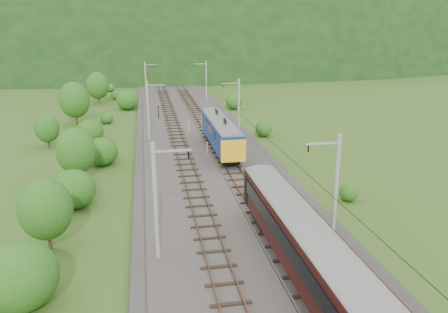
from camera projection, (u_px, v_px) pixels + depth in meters
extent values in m
plane|color=#35531A|center=(248.00, 253.00, 30.47)|extent=(600.00, 600.00, 0.00)
cube|color=#38332D|center=(223.00, 198.00, 39.84)|extent=(14.00, 220.00, 0.30)
cube|color=brown|center=(189.00, 197.00, 39.21)|extent=(0.08, 220.00, 0.15)
cube|color=brown|center=(204.00, 196.00, 39.46)|extent=(0.08, 220.00, 0.15)
cube|color=black|center=(197.00, 197.00, 39.37)|extent=(2.40, 220.00, 0.12)
cube|color=brown|center=(241.00, 193.00, 40.03)|extent=(0.08, 220.00, 0.15)
cube|color=brown|center=(256.00, 192.00, 40.28)|extent=(0.08, 220.00, 0.15)
cube|color=black|center=(248.00, 194.00, 40.20)|extent=(2.40, 220.00, 0.12)
cylinder|color=gray|center=(156.00, 202.00, 28.16)|extent=(0.28, 0.28, 8.00)
cube|color=gray|center=(172.00, 151.00, 27.39)|extent=(2.40, 0.12, 0.12)
cylinder|color=black|center=(188.00, 155.00, 27.65)|extent=(0.10, 0.10, 0.50)
cylinder|color=gray|center=(148.00, 111.00, 58.31)|extent=(0.28, 0.28, 8.00)
cube|color=gray|center=(156.00, 85.00, 57.54)|extent=(2.40, 0.12, 0.12)
cylinder|color=black|center=(164.00, 87.00, 57.79)|extent=(0.10, 0.10, 0.50)
cylinder|color=gray|center=(146.00, 82.00, 88.46)|extent=(0.28, 0.28, 8.00)
cube|color=gray|center=(151.00, 65.00, 87.68)|extent=(2.40, 0.12, 0.12)
cylinder|color=black|center=(156.00, 66.00, 87.94)|extent=(0.10, 0.10, 0.50)
cylinder|color=gray|center=(145.00, 67.00, 118.60)|extent=(0.28, 0.28, 8.00)
cube|color=gray|center=(148.00, 55.00, 117.83)|extent=(2.40, 0.12, 0.12)
cylinder|color=black|center=(152.00, 56.00, 118.09)|extent=(0.10, 0.10, 0.50)
cylinder|color=gray|center=(144.00, 59.00, 148.75)|extent=(0.28, 0.28, 8.00)
cube|color=gray|center=(147.00, 49.00, 147.98)|extent=(2.40, 0.12, 0.12)
cylinder|color=black|center=(150.00, 50.00, 148.23)|extent=(0.10, 0.10, 0.50)
cylinder|color=gray|center=(336.00, 190.00, 30.29)|extent=(0.28, 0.28, 8.00)
cube|color=gray|center=(323.00, 143.00, 29.11)|extent=(2.40, 0.12, 0.12)
cylinder|color=black|center=(308.00, 148.00, 29.02)|extent=(0.10, 0.10, 0.50)
cylinder|color=gray|center=(239.00, 108.00, 60.44)|extent=(0.28, 0.28, 8.00)
cube|color=gray|center=(230.00, 83.00, 59.25)|extent=(2.40, 0.12, 0.12)
cylinder|color=black|center=(223.00, 86.00, 59.17)|extent=(0.10, 0.10, 0.50)
cylinder|color=gray|center=(206.00, 80.00, 90.58)|extent=(0.28, 0.28, 8.00)
cube|color=gray|center=(200.00, 64.00, 89.40)|extent=(2.40, 0.12, 0.12)
cylinder|color=black|center=(195.00, 65.00, 89.31)|extent=(0.10, 0.10, 0.50)
cylinder|color=gray|center=(190.00, 67.00, 120.73)|extent=(0.28, 0.28, 8.00)
cube|color=gray|center=(185.00, 54.00, 119.55)|extent=(2.40, 0.12, 0.12)
cylinder|color=black|center=(182.00, 55.00, 119.46)|extent=(0.10, 0.10, 0.50)
cylinder|color=gray|center=(180.00, 58.00, 150.88)|extent=(0.28, 0.28, 8.00)
cube|color=gray|center=(176.00, 48.00, 149.69)|extent=(2.40, 0.12, 0.12)
cylinder|color=black|center=(174.00, 49.00, 149.61)|extent=(0.10, 0.10, 0.50)
cylinder|color=black|center=(195.00, 124.00, 37.43)|extent=(0.03, 198.00, 0.03)
cylinder|color=black|center=(250.00, 122.00, 38.25)|extent=(0.03, 198.00, 0.03)
ellipsoid|color=black|center=(153.00, 51.00, 275.41)|extent=(504.00, 360.00, 244.00)
cube|color=black|center=(301.00, 239.00, 26.66)|extent=(2.61, 19.79, 2.70)
cylinder|color=gray|center=(302.00, 221.00, 26.31)|extent=(2.61, 19.69, 2.61)
cube|color=black|center=(280.00, 236.00, 26.34)|extent=(0.05, 17.41, 1.03)
cube|color=black|center=(321.00, 233.00, 26.79)|extent=(0.05, 17.41, 1.03)
cube|color=black|center=(269.00, 218.00, 33.69)|extent=(1.98, 2.88, 0.81)
cube|color=navy|center=(221.00, 132.00, 53.57)|extent=(2.61, 16.19, 2.70)
cylinder|color=gray|center=(221.00, 122.00, 53.22)|extent=(2.61, 16.11, 2.61)
cube|color=black|center=(210.00, 130.00, 53.25)|extent=(0.05, 14.25, 1.03)
cube|color=black|center=(231.00, 129.00, 53.71)|extent=(0.05, 14.25, 1.03)
cube|color=black|center=(229.00, 159.00, 48.74)|extent=(1.98, 2.88, 0.81)
cube|color=black|center=(213.00, 135.00, 59.42)|extent=(1.98, 2.88, 0.81)
cube|color=yellow|center=(211.00, 120.00, 61.06)|extent=(2.66, 0.50, 2.43)
cube|color=yellow|center=(233.00, 151.00, 46.19)|extent=(2.66, 0.50, 2.43)
cube|color=black|center=(216.00, 112.00, 55.87)|extent=(0.08, 1.60, 0.81)
cylinder|color=red|center=(189.00, 127.00, 63.27)|extent=(0.17, 0.17, 1.63)
cylinder|color=red|center=(207.00, 148.00, 52.80)|extent=(0.15, 0.15, 1.43)
cylinder|color=black|center=(158.00, 111.00, 73.16)|extent=(0.16, 0.16, 2.29)
sphere|color=red|center=(158.00, 104.00, 72.81)|extent=(0.28, 0.28, 0.28)
ellipsoid|color=#214E14|center=(18.00, 276.00, 24.05)|extent=(4.41, 4.41, 3.97)
ellipsoid|color=#214E14|center=(73.00, 189.00, 37.60)|extent=(3.80, 3.80, 3.42)
ellipsoid|color=#214E14|center=(102.00, 152.00, 49.19)|extent=(3.56, 3.56, 3.20)
ellipsoid|color=#214E14|center=(90.00, 131.00, 58.60)|extent=(3.60, 3.60, 3.24)
ellipsoid|color=#214E14|center=(107.00, 118.00, 70.38)|extent=(2.10, 2.10, 1.89)
ellipsoid|color=#214E14|center=(127.00, 100.00, 81.70)|extent=(4.08, 4.08, 3.68)
ellipsoid|color=#214E14|center=(116.00, 95.00, 92.98)|extent=(2.24, 2.24, 2.02)
ellipsoid|color=#214E14|center=(111.00, 88.00, 104.37)|extent=(2.09, 2.09, 1.88)
ellipsoid|color=#214E14|center=(129.00, 79.00, 115.93)|extent=(3.31, 3.31, 2.98)
cylinder|color=black|center=(48.00, 230.00, 30.63)|extent=(0.24, 0.24, 2.88)
ellipsoid|color=#214E14|center=(45.00, 209.00, 30.16)|extent=(3.70, 3.70, 4.44)
cylinder|color=black|center=(78.00, 167.00, 43.96)|extent=(0.24, 0.24, 3.04)
ellipsoid|color=#214E14|center=(76.00, 151.00, 43.46)|extent=(3.91, 3.91, 4.70)
cylinder|color=black|center=(48.00, 139.00, 56.46)|extent=(0.24, 0.24, 2.43)
ellipsoid|color=#214E14|center=(47.00, 128.00, 56.06)|extent=(3.12, 3.12, 3.75)
cylinder|color=black|center=(76.00, 113.00, 69.48)|extent=(0.24, 0.24, 3.70)
ellipsoid|color=#214E14|center=(74.00, 100.00, 68.87)|extent=(4.75, 4.75, 5.70)
cylinder|color=black|center=(98.00, 95.00, 87.62)|extent=(0.24, 0.24, 3.50)
ellipsoid|color=#214E14|center=(97.00, 85.00, 87.04)|extent=(4.50, 4.50, 5.41)
ellipsoid|color=#214E14|center=(349.00, 193.00, 39.31)|extent=(1.66, 1.66, 1.50)
ellipsoid|color=#214E14|center=(264.00, 129.00, 62.09)|extent=(2.37, 2.37, 2.13)
ellipsoid|color=#214E14|center=(234.00, 102.00, 82.23)|extent=(3.04, 3.04, 2.74)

